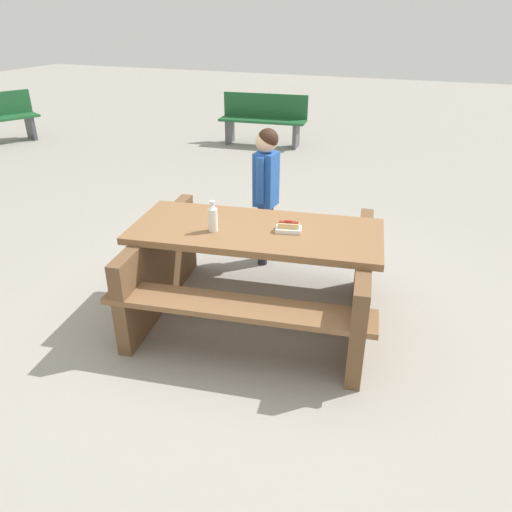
{
  "coord_description": "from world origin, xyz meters",
  "views": [
    {
      "loc": [
        1.16,
        -3.02,
        2.17
      ],
      "look_at": [
        0.0,
        0.0,
        0.52
      ],
      "focal_mm": 34.35,
      "sensor_mm": 36.0,
      "label": 1
    }
  ],
  "objects_px": {
    "picnic_table": "(256,266)",
    "child_in_coat": "(266,180)",
    "soda_bottle": "(213,217)",
    "hotdog_tray": "(289,227)",
    "park_bench_near": "(264,118)"
  },
  "relations": [
    {
      "from": "soda_bottle",
      "to": "hotdog_tray",
      "type": "height_order",
      "value": "soda_bottle"
    },
    {
      "from": "hotdog_tray",
      "to": "park_bench_near",
      "type": "distance_m",
      "value": 5.5
    },
    {
      "from": "soda_bottle",
      "to": "hotdog_tray",
      "type": "bearing_deg",
      "value": 19.82
    },
    {
      "from": "park_bench_near",
      "to": "hotdog_tray",
      "type": "bearing_deg",
      "value": -67.97
    },
    {
      "from": "hotdog_tray",
      "to": "child_in_coat",
      "type": "height_order",
      "value": "child_in_coat"
    },
    {
      "from": "picnic_table",
      "to": "hotdog_tray",
      "type": "relative_size",
      "value": 9.9
    },
    {
      "from": "park_bench_near",
      "to": "child_in_coat",
      "type": "bearing_deg",
      "value": -69.53
    },
    {
      "from": "picnic_table",
      "to": "park_bench_near",
      "type": "height_order",
      "value": "park_bench_near"
    },
    {
      "from": "picnic_table",
      "to": "child_in_coat",
      "type": "relative_size",
      "value": 1.57
    },
    {
      "from": "soda_bottle",
      "to": "park_bench_near",
      "type": "height_order",
      "value": "soda_bottle"
    },
    {
      "from": "soda_bottle",
      "to": "park_bench_near",
      "type": "relative_size",
      "value": 0.15
    },
    {
      "from": "soda_bottle",
      "to": "hotdog_tray",
      "type": "xyz_separation_m",
      "value": [
        0.5,
        0.18,
        -0.07
      ]
    },
    {
      "from": "hotdog_tray",
      "to": "soda_bottle",
      "type": "bearing_deg",
      "value": -160.18
    },
    {
      "from": "soda_bottle",
      "to": "picnic_table",
      "type": "bearing_deg",
      "value": 29.36
    },
    {
      "from": "hotdog_tray",
      "to": "child_in_coat",
      "type": "distance_m",
      "value": 1.0
    }
  ]
}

